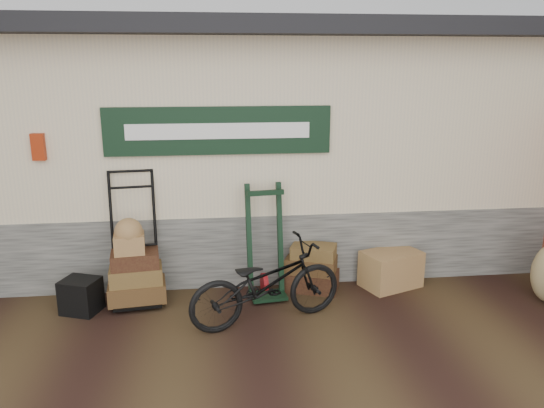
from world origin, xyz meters
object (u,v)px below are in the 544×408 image
at_px(black_trunk, 81,296).
at_px(bicycle, 266,279).
at_px(green_barrow, 266,242).
at_px(suitcase_stack, 311,267).
at_px(wicker_hamper, 391,269).
at_px(porter_trolley, 134,237).

distance_m(black_trunk, bicycle, 2.11).
distance_m(green_barrow, suitcase_stack, 0.70).
relative_size(green_barrow, wicker_hamper, 1.95).
bearing_deg(black_trunk, suitcase_stack, 6.93).
distance_m(green_barrow, bicycle, 0.71).
bearing_deg(wicker_hamper, black_trunk, -175.43).
height_order(green_barrow, bicycle, green_barrow).
height_order(porter_trolley, black_trunk, porter_trolley).
bearing_deg(porter_trolley, bicycle, -34.12).
bearing_deg(wicker_hamper, suitcase_stack, 178.24).
relative_size(porter_trolley, wicker_hamper, 2.24).
xyz_separation_m(porter_trolley, black_trunk, (-0.58, -0.27, -0.58)).
height_order(wicker_hamper, bicycle, bicycle).
bearing_deg(suitcase_stack, black_trunk, -173.07).
height_order(green_barrow, black_trunk, green_barrow).
bearing_deg(black_trunk, wicker_hamper, 4.57).
bearing_deg(wicker_hamper, green_barrow, -176.94).
xyz_separation_m(wicker_hamper, bicycle, (-1.64, -0.77, 0.27)).
relative_size(wicker_hamper, bicycle, 0.40).
bearing_deg(bicycle, wicker_hamper, -81.61).
bearing_deg(green_barrow, suitcase_stack, 4.22).
xyz_separation_m(green_barrow, bicycle, (-0.06, -0.69, -0.18)).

